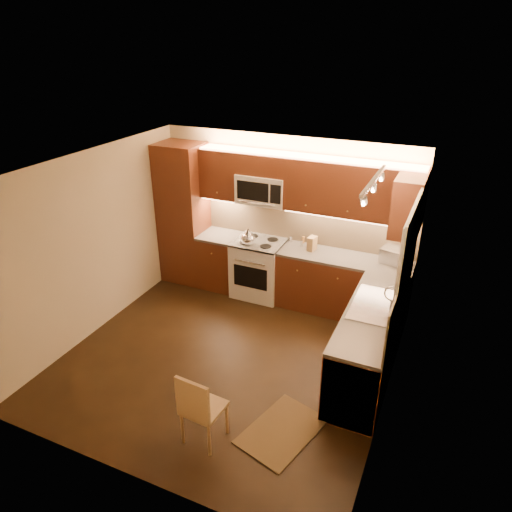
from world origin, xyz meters
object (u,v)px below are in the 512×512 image
at_px(kettle, 248,237).
at_px(dining_chair, 204,406).
at_px(toaster_oven, 395,256).
at_px(soap_bottle, 399,296).
at_px(microwave, 263,189).
at_px(sink, 376,300).
at_px(knife_block, 312,244).
at_px(stove, 259,268).

relative_size(kettle, dining_chair, 0.29).
height_order(kettle, dining_chair, kettle).
distance_m(toaster_oven, soap_bottle, 1.08).
distance_m(microwave, toaster_oven, 2.14).
relative_size(sink, dining_chair, 0.99).
xyz_separation_m(toaster_oven, knife_block, (-1.19, -0.06, -0.00)).
relative_size(sink, toaster_oven, 2.37).
xyz_separation_m(stove, soap_bottle, (2.24, -0.93, 0.52)).
relative_size(kettle, knife_block, 1.18).
distance_m(sink, dining_chair, 2.33).
relative_size(stove, soap_bottle, 5.62).
height_order(kettle, soap_bottle, kettle).
xyz_separation_m(sink, toaster_oven, (0.02, 1.25, 0.03)).
height_order(stove, knife_block, knife_block).
xyz_separation_m(microwave, knife_block, (0.83, -0.07, -0.71)).
xyz_separation_m(soap_bottle, dining_chair, (-1.54, -2.05, -0.55)).
bearing_deg(sink, dining_chair, -125.04).
height_order(microwave, knife_block, microwave).
height_order(stove, microwave, microwave).
relative_size(stove, kettle, 3.67).
distance_m(stove, soap_bottle, 2.48).
bearing_deg(microwave, knife_block, -4.67).
distance_m(stove, sink, 2.35).
xyz_separation_m(microwave, kettle, (-0.11, -0.31, -0.67)).
bearing_deg(soap_bottle, sink, -150.06).
xyz_separation_m(kettle, toaster_oven, (2.12, 0.29, -0.04)).
xyz_separation_m(sink, knife_block, (-1.17, 1.19, 0.03)).
distance_m(sink, toaster_oven, 1.25).
relative_size(microwave, toaster_oven, 2.10).
bearing_deg(dining_chair, microwave, 107.44).
relative_size(toaster_oven, soap_bottle, 2.21).
relative_size(stove, toaster_oven, 2.54).
xyz_separation_m(microwave, dining_chair, (0.70, -3.11, -1.29)).
xyz_separation_m(stove, dining_chair, (0.70, -2.98, -0.03)).
xyz_separation_m(knife_block, dining_chair, (-0.13, -3.05, -0.57)).
relative_size(soap_bottle, dining_chair, 0.19).
height_order(toaster_oven, knife_block, toaster_oven).
distance_m(knife_block, dining_chair, 3.10).
bearing_deg(knife_block, kettle, -155.20).
bearing_deg(kettle, sink, -39.43).
distance_m(microwave, soap_bottle, 2.59).
xyz_separation_m(stove, knife_block, (0.83, 0.07, 0.55)).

